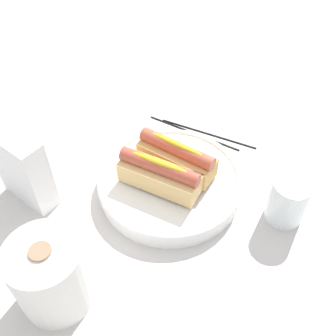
# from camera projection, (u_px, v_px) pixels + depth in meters

# --- Properties ---
(ground_plane) EXTENTS (2.40, 2.40, 0.00)m
(ground_plane) POSITION_uv_depth(u_px,v_px,m) (173.00, 185.00, 0.78)
(ground_plane) COLOR beige
(serving_bowl) EXTENTS (0.27, 0.27, 0.04)m
(serving_bowl) POSITION_uv_depth(u_px,v_px,m) (168.00, 181.00, 0.76)
(serving_bowl) COLOR white
(serving_bowl) RESTS_ON ground_plane
(hotdog_front) EXTENTS (0.15, 0.07, 0.06)m
(hotdog_front) POSITION_uv_depth(u_px,v_px,m) (176.00, 156.00, 0.74)
(hotdog_front) COLOR tan
(hotdog_front) RESTS_ON serving_bowl
(hotdog_back) EXTENTS (0.15, 0.05, 0.06)m
(hotdog_back) POSITION_uv_depth(u_px,v_px,m) (160.00, 174.00, 0.71)
(hotdog_back) COLOR #DBB270
(hotdog_back) RESTS_ON serving_bowl
(water_glass) EXTENTS (0.07, 0.07, 0.09)m
(water_glass) POSITION_uv_depth(u_px,v_px,m) (287.00, 202.00, 0.70)
(water_glass) COLOR white
(water_glass) RESTS_ON ground_plane
(paper_towel_roll) EXTENTS (0.11, 0.11, 0.13)m
(paper_towel_roll) POSITION_uv_depth(u_px,v_px,m) (51.00, 276.00, 0.57)
(paper_towel_roll) COLOR white
(paper_towel_roll) RESTS_ON ground_plane
(napkin_box) EXTENTS (0.12, 0.06, 0.15)m
(napkin_box) POSITION_uv_depth(u_px,v_px,m) (23.00, 169.00, 0.70)
(napkin_box) COLOR white
(napkin_box) RESTS_ON ground_plane
(chopstick_near) EXTENTS (0.22, 0.02, 0.01)m
(chopstick_near) POSITION_uv_depth(u_px,v_px,m) (193.00, 132.00, 0.88)
(chopstick_near) COLOR black
(chopstick_near) RESTS_ON ground_plane
(chopstick_far) EXTENTS (0.22, 0.01, 0.01)m
(chopstick_far) POSITION_uv_depth(u_px,v_px,m) (208.00, 133.00, 0.88)
(chopstick_far) COLOR black
(chopstick_far) RESTS_ON ground_plane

